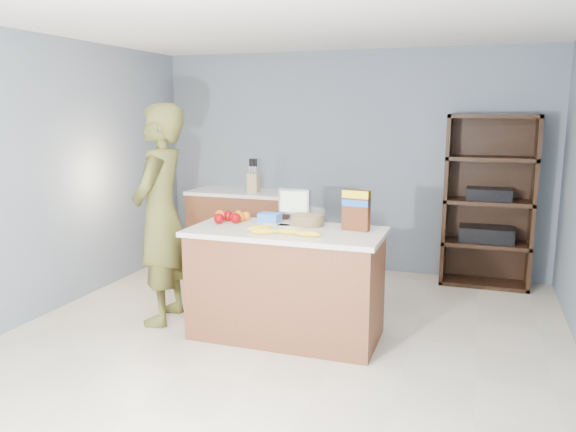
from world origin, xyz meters
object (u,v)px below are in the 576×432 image
(shelving_unit, at_px, (488,204))
(cereal_box, at_px, (356,207))
(person, at_px, (161,215))
(tv, at_px, (294,203))
(counter_peninsula, at_px, (286,287))

(shelving_unit, xyz_separation_m, cereal_box, (-1.01, -1.91, 0.22))
(person, relative_size, tv, 6.73)
(shelving_unit, bearing_deg, person, -142.64)
(counter_peninsula, xyz_separation_m, cereal_box, (0.54, 0.14, 0.67))
(tv, bearing_deg, person, -163.05)
(counter_peninsula, xyz_separation_m, tv, (-0.04, 0.33, 0.64))
(counter_peninsula, height_order, tv, tv)
(person, xyz_separation_m, tv, (1.10, 0.34, 0.11))
(counter_peninsula, xyz_separation_m, shelving_unit, (1.55, 2.05, 0.45))
(person, distance_m, cereal_box, 1.69)
(counter_peninsula, distance_m, cereal_box, 0.87)
(tv, xyz_separation_m, cereal_box, (0.58, -0.19, 0.03))
(counter_peninsula, relative_size, tv, 5.53)
(counter_peninsula, distance_m, tv, 0.72)
(person, distance_m, tv, 1.16)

